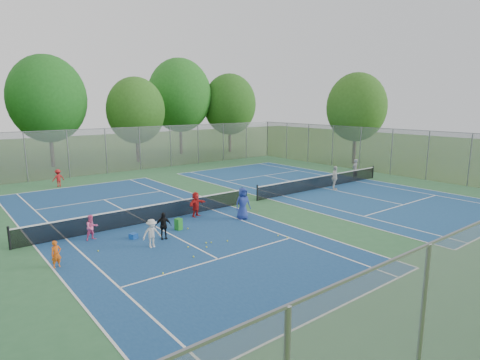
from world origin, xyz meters
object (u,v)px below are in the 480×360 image
object	(u,v)px
net_left	(147,214)
instructor	(355,169)
ball_crate	(133,236)
ball_hopper	(179,224)
net_right	(323,182)

from	to	relation	value
net_left	instructor	bearing A→B (deg)	1.93
ball_crate	instructor	distance (m)	20.58
ball_crate	ball_hopper	size ratio (longest dim) A/B	0.52
net_left	ball_hopper	bearing A→B (deg)	-72.39
net_right	instructor	size ratio (longest dim) A/B	7.65
net_right	net_left	bearing A→B (deg)	180.00
ball_hopper	net_right	bearing A→B (deg)	8.88
ball_crate	instructor	world-z (taller)	instructor
instructor	ball_hopper	bearing A→B (deg)	5.33
net_left	instructor	world-z (taller)	instructor
ball_crate	instructor	xyz separation A→B (m)	(20.40, 2.56, 0.71)
net_right	instructor	world-z (taller)	instructor
net_right	ball_hopper	size ratio (longest dim) A/B	21.83
net_right	ball_crate	bearing A→B (deg)	-172.96
ball_hopper	instructor	size ratio (longest dim) A/B	0.35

